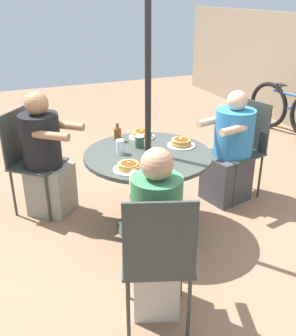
# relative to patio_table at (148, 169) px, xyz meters

# --- Properties ---
(ground_plane) EXTENTS (12.00, 12.00, 0.00)m
(ground_plane) POSITION_rel_patio_table_xyz_m (0.00, 0.00, -0.58)
(ground_plane) COLOR #8C664C
(patio_table) EXTENTS (1.07, 1.07, 0.72)m
(patio_table) POSITION_rel_patio_table_xyz_m (0.00, 0.00, 0.00)
(patio_table) COLOR #383D38
(patio_table) RESTS_ON ground
(umbrella_pole) EXTENTS (0.05, 0.05, 2.41)m
(umbrella_pole) POSITION_rel_patio_table_xyz_m (0.00, 0.00, 0.63)
(umbrella_pole) COLOR black
(umbrella_pole) RESTS_ON ground
(patio_chair_north) EXTENTS (0.60, 0.60, 0.97)m
(patio_chair_north) POSITION_rel_patio_table_xyz_m (-0.75, -0.89, -0.02)
(patio_chair_north) COLOR #333833
(patio_chair_north) RESTS_ON ground
(diner_north) EXTENTS (0.58, 0.60, 1.17)m
(diner_north) POSITION_rel_patio_table_xyz_m (-0.63, -0.75, -0.05)
(diner_north) COLOR gray
(diner_north) RESTS_ON ground
(patio_chair_east) EXTENTS (0.54, 0.54, 0.97)m
(patio_chair_east) POSITION_rel_patio_table_xyz_m (1.09, -0.39, -0.02)
(patio_chair_east) COLOR #333833
(patio_chair_east) RESTS_ON ground
(diner_east) EXTENTS (0.52, 0.44, 1.16)m
(diner_east) POSITION_rel_patio_table_xyz_m (0.93, -0.33, -0.04)
(diner_east) COLOR beige
(diner_east) RESTS_ON ground
(patio_chair_south) EXTENTS (0.50, 0.50, 0.97)m
(patio_chair_south) POSITION_rel_patio_table_xyz_m (-0.24, 1.14, -0.02)
(patio_chair_south) COLOR #333833
(patio_chair_south) RESTS_ON ground
(diner_south) EXTENTS (0.46, 0.55, 1.11)m
(diner_south) POSITION_rel_patio_table_xyz_m (-0.20, 0.96, -0.08)
(diner_south) COLOR #3D3D42
(diner_south) RESTS_ON ground
(pancake_plate_a) EXTENTS (0.24, 0.24, 0.07)m
(pancake_plate_a) POSITION_rel_patio_table_xyz_m (0.26, -0.26, 0.17)
(pancake_plate_a) COLOR white
(pancake_plate_a) RESTS_ON patio_table
(pancake_plate_b) EXTENTS (0.24, 0.24, 0.08)m
(pancake_plate_b) POSITION_rel_patio_table_xyz_m (-0.37, 0.10, 0.17)
(pancake_plate_b) COLOR white
(pancake_plate_b) RESTS_ON patio_table
(pancake_plate_c) EXTENTS (0.24, 0.24, 0.07)m
(pancake_plate_c) POSITION_rel_patio_table_xyz_m (-0.04, 0.33, 0.17)
(pancake_plate_c) COLOR white
(pancake_plate_c) RESTS_ON patio_table
(syrup_bottle) EXTENTS (0.09, 0.07, 0.16)m
(syrup_bottle) POSITION_rel_patio_table_xyz_m (-0.38, -0.14, 0.20)
(syrup_bottle) COLOR brown
(syrup_bottle) RESTS_ON patio_table
(coffee_cup) EXTENTS (0.08, 0.08, 0.10)m
(coffee_cup) POSITION_rel_patio_table_xyz_m (-0.15, -0.02, 0.19)
(coffee_cup) COLOR #33513D
(coffee_cup) RESTS_ON patio_table
(drinking_glass_a) EXTENTS (0.07, 0.07, 0.12)m
(drinking_glass_a) POSITION_rel_patio_table_xyz_m (-0.08, -0.21, 0.20)
(drinking_glass_a) COLOR silver
(drinking_glass_a) RESTS_ON patio_table
(bicycle) EXTENTS (1.45, 0.45, 0.72)m
(bicycle) POSITION_rel_patio_table_xyz_m (-1.55, 2.88, -0.22)
(bicycle) COLOR black
(bicycle) RESTS_ON ground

